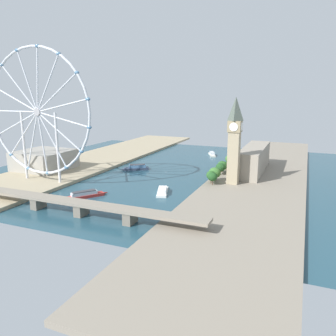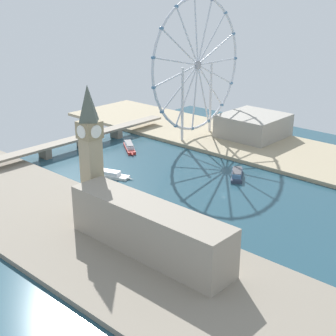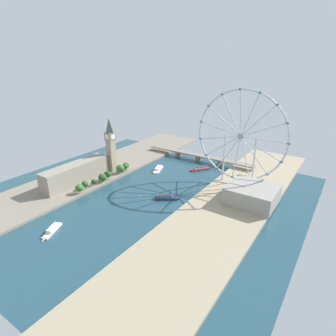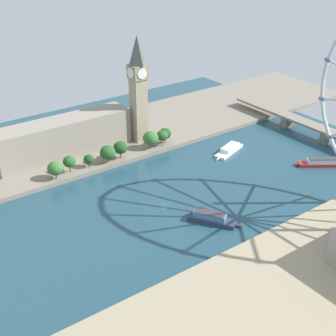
# 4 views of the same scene
# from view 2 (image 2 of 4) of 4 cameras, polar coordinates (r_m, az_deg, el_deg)

# --- Properties ---
(ground_plane) EXTENTS (380.14, 380.14, 0.00)m
(ground_plane) POSITION_cam_2_polar(r_m,az_deg,el_deg) (342.62, 6.58, -3.00)
(ground_plane) COLOR #234756
(riverbank_left) EXTENTS (90.00, 520.00, 3.00)m
(riverbank_left) POSITION_cam_2_polar(r_m,az_deg,el_deg) (272.08, -6.77, -9.22)
(riverbank_left) COLOR gray
(riverbank_left) RESTS_ON ground_plane
(riverbank_right) EXTENTS (90.00, 520.00, 3.00)m
(riverbank_right) POSITION_cam_2_polar(r_m,az_deg,el_deg) (426.63, 14.96, 1.42)
(riverbank_right) COLOR tan
(riverbank_right) RESTS_ON ground_plane
(clock_tower) EXTENTS (12.70, 12.70, 80.48)m
(clock_tower) POSITION_cam_2_polar(r_m,az_deg,el_deg) (293.36, -9.04, 2.16)
(clock_tower) COLOR tan
(clock_tower) RESTS_ON riverbank_left
(parliament_block) EXTENTS (22.00, 100.50, 26.83)m
(parliament_block) POSITION_cam_2_polar(r_m,az_deg,el_deg) (257.43, -2.29, -7.13)
(parliament_block) COLOR gray
(parliament_block) RESTS_ON riverbank_left
(tree_row_embankment) EXTENTS (13.74, 101.51, 13.38)m
(tree_row_embankment) POSITION_cam_2_polar(r_m,az_deg,el_deg) (296.81, -2.30, -4.44)
(tree_row_embankment) COLOR #513823
(tree_row_embankment) RESTS_ON riverbank_left
(ferris_wheel) EXTENTS (121.03, 3.20, 126.30)m
(ferris_wheel) POSITION_cam_2_polar(r_m,az_deg,el_deg) (450.14, 3.49, 11.86)
(ferris_wheel) COLOR silver
(ferris_wheel) RESTS_ON riverbank_right
(riverside_hall) EXTENTS (55.48, 53.01, 20.65)m
(riverside_hall) POSITION_cam_2_polar(r_m,az_deg,el_deg) (466.04, 9.95, 4.93)
(riverside_hall) COLOR gray
(riverside_hall) RESTS_ON riverbank_right
(river_bridge) EXTENTS (192.14, 12.43, 10.33)m
(river_bridge) POSITION_cam_2_polar(r_m,az_deg,el_deg) (443.65, -9.94, 3.42)
(river_bridge) COLOR gray
(river_bridge) RESTS_ON ground_plane
(tour_boat_1) EXTENTS (30.29, 22.19, 6.29)m
(tour_boat_1) POSITION_cam_2_polar(r_m,az_deg,el_deg) (372.04, 8.07, -0.69)
(tour_boat_1) COLOR #2D384C
(tour_boat_1) RESTS_ON ground_plane
(tour_boat_2) EXTENTS (24.09, 31.77, 5.93)m
(tour_boat_2) POSITION_cam_2_polar(r_m,az_deg,el_deg) (432.60, -4.53, 2.47)
(tour_boat_2) COLOR #B22D28
(tour_boat_2) RESTS_ON ground_plane
(tour_boat_3) EXTENTS (17.89, 34.89, 4.69)m
(tour_boat_3) POSITION_cam_2_polar(r_m,az_deg,el_deg) (372.48, -6.80, -0.73)
(tour_boat_3) COLOR white
(tour_boat_3) RESTS_ON ground_plane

